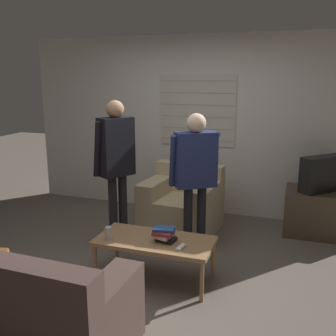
# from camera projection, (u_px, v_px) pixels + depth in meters

# --- Properties ---
(ground_plane) EXTENTS (16.00, 16.00, 0.00)m
(ground_plane) POSITION_uv_depth(u_px,v_px,m) (147.00, 271.00, 4.12)
(ground_plane) COLOR #665B51
(wall_back) EXTENTS (5.20, 0.08, 2.55)m
(wall_back) POSITION_uv_depth(u_px,v_px,m) (197.00, 126.00, 5.69)
(wall_back) COLOR silver
(wall_back) RESTS_ON ground_plane
(couch_blue) EXTENTS (1.76, 0.85, 0.84)m
(couch_blue) POSITION_uv_depth(u_px,v_px,m) (14.00, 305.00, 2.95)
(couch_blue) COLOR #4C3833
(couch_blue) RESTS_ON ground_plane
(armchair_beige) EXTENTS (1.01, 0.90, 0.84)m
(armchair_beige) POSITION_uv_depth(u_px,v_px,m) (182.00, 204.00, 5.17)
(armchair_beige) COLOR #C6B289
(armchair_beige) RESTS_ON ground_plane
(coffee_table) EXTENTS (1.16, 0.56, 0.43)m
(coffee_table) POSITION_uv_depth(u_px,v_px,m) (155.00, 243.00, 3.86)
(coffee_table) COLOR #9E754C
(coffee_table) RESTS_ON ground_plane
(tv_stand) EXTENTS (0.86, 0.57, 0.58)m
(tv_stand) POSITION_uv_depth(u_px,v_px,m) (320.00, 213.00, 5.01)
(tv_stand) COLOR #4C3D2D
(tv_stand) RESTS_ON ground_plane
(tv) EXTENTS (0.59, 0.59, 0.45)m
(tv) POSITION_uv_depth(u_px,v_px,m) (323.00, 174.00, 4.89)
(tv) COLOR black
(tv) RESTS_ON tv_stand
(person_left_standing) EXTENTS (0.62, 0.76, 1.73)m
(person_left_standing) POSITION_uv_depth(u_px,v_px,m) (116.00, 157.00, 4.46)
(person_left_standing) COLOR black
(person_left_standing) RESTS_ON ground_plane
(person_right_standing) EXTENTS (0.54, 0.78, 1.61)m
(person_right_standing) POSITION_uv_depth(u_px,v_px,m) (195.00, 167.00, 4.28)
(person_right_standing) COLOR black
(person_right_standing) RESTS_ON ground_plane
(book_stack) EXTENTS (0.23, 0.20, 0.14)m
(book_stack) POSITION_uv_depth(u_px,v_px,m) (164.00, 234.00, 3.80)
(book_stack) COLOR black
(book_stack) RESTS_ON coffee_table
(soda_can) EXTENTS (0.07, 0.07, 0.13)m
(soda_can) POSITION_uv_depth(u_px,v_px,m) (108.00, 233.00, 3.84)
(soda_can) COLOR silver
(soda_can) RESTS_ON coffee_table
(spare_remote) EXTENTS (0.06, 0.14, 0.02)m
(spare_remote) POSITION_uv_depth(u_px,v_px,m) (181.00, 247.00, 3.64)
(spare_remote) COLOR white
(spare_remote) RESTS_ON coffee_table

